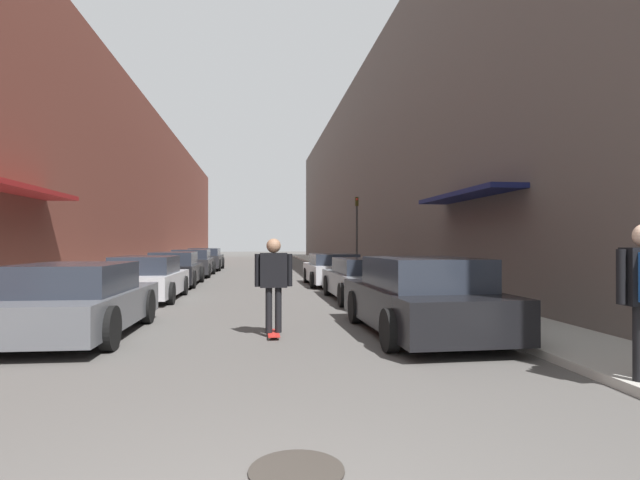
{
  "coord_description": "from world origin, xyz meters",
  "views": [
    {
      "loc": [
        0.07,
        -2.23,
        1.66
      ],
      "look_at": [
        1.8,
        11.66,
        1.73
      ],
      "focal_mm": 28.0,
      "sensor_mm": 36.0,
      "label": 1
    }
  ],
  "objects_px": {
    "parked_car_left_3": "(192,263)",
    "manhole_cover": "(296,471)",
    "parked_car_left_0": "(77,301)",
    "traffic_light": "(357,227)",
    "parked_car_left_2": "(175,269)",
    "parked_car_right_2": "(333,270)",
    "parked_car_left_4": "(205,259)",
    "parked_car_right_0": "(421,298)",
    "skateboarder": "(274,276)",
    "parked_car_left_1": "(147,279)",
    "parked_car_right_1": "(366,280)"
  },
  "relations": [
    {
      "from": "traffic_light",
      "to": "parked_car_right_0",
      "type": "bearing_deg",
      "value": -97.17
    },
    {
      "from": "parked_car_right_2",
      "to": "traffic_light",
      "type": "height_order",
      "value": "traffic_light"
    },
    {
      "from": "manhole_cover",
      "to": "parked_car_left_3",
      "type": "bearing_deg",
      "value": 99.27
    },
    {
      "from": "skateboarder",
      "to": "parked_car_right_2",
      "type": "bearing_deg",
      "value": 75.81
    },
    {
      "from": "parked_car_left_2",
      "to": "traffic_light",
      "type": "xyz_separation_m",
      "value": [
        8.11,
        4.92,
        1.83
      ]
    },
    {
      "from": "parked_car_left_0",
      "to": "parked_car_left_3",
      "type": "relative_size",
      "value": 0.98
    },
    {
      "from": "parked_car_left_2",
      "to": "skateboarder",
      "type": "relative_size",
      "value": 2.59
    },
    {
      "from": "parked_car_left_3",
      "to": "parked_car_right_1",
      "type": "distance_m",
      "value": 12.75
    },
    {
      "from": "parked_car_left_4",
      "to": "parked_car_right_0",
      "type": "height_order",
      "value": "parked_car_right_0"
    },
    {
      "from": "parked_car_left_1",
      "to": "traffic_light",
      "type": "distance_m",
      "value": 12.84
    },
    {
      "from": "parked_car_right_1",
      "to": "skateboarder",
      "type": "height_order",
      "value": "skateboarder"
    },
    {
      "from": "manhole_cover",
      "to": "traffic_light",
      "type": "height_order",
      "value": "traffic_light"
    },
    {
      "from": "parked_car_left_2",
      "to": "parked_car_left_4",
      "type": "relative_size",
      "value": 0.94
    },
    {
      "from": "parked_car_right_1",
      "to": "parked_car_right_2",
      "type": "xyz_separation_m",
      "value": [
        -0.2,
        5.16,
        0.0
      ]
    },
    {
      "from": "parked_car_right_0",
      "to": "manhole_cover",
      "type": "xyz_separation_m",
      "value": [
        -2.63,
        -5.06,
        -0.66
      ]
    },
    {
      "from": "parked_car_left_0",
      "to": "parked_car_left_3",
      "type": "bearing_deg",
      "value": 90.23
    },
    {
      "from": "parked_car_left_0",
      "to": "manhole_cover",
      "type": "distance_m",
      "value": 6.61
    },
    {
      "from": "parked_car_right_2",
      "to": "skateboarder",
      "type": "relative_size",
      "value": 2.34
    },
    {
      "from": "parked_car_right_1",
      "to": "skateboarder",
      "type": "relative_size",
      "value": 2.64
    },
    {
      "from": "parked_car_left_1",
      "to": "parked_car_right_2",
      "type": "distance_m",
      "value": 7.42
    },
    {
      "from": "parked_car_left_2",
      "to": "manhole_cover",
      "type": "distance_m",
      "value": 16.5
    },
    {
      "from": "parked_car_right_1",
      "to": "traffic_light",
      "type": "distance_m",
      "value": 10.98
    },
    {
      "from": "parked_car_left_0",
      "to": "parked_car_left_3",
      "type": "distance_m",
      "value": 15.84
    },
    {
      "from": "parked_car_right_1",
      "to": "manhole_cover",
      "type": "xyz_separation_m",
      "value": [
        -2.8,
        -10.37,
        -0.58
      ]
    },
    {
      "from": "manhole_cover",
      "to": "parked_car_left_4",
      "type": "bearing_deg",
      "value": 97.3
    },
    {
      "from": "parked_car_left_0",
      "to": "skateboarder",
      "type": "relative_size",
      "value": 2.47
    },
    {
      "from": "parked_car_left_3",
      "to": "manhole_cover",
      "type": "relative_size",
      "value": 6.22
    },
    {
      "from": "parked_car_right_2",
      "to": "parked_car_right_1",
      "type": "bearing_deg",
      "value": -87.81
    },
    {
      "from": "manhole_cover",
      "to": "skateboarder",
      "type": "bearing_deg",
      "value": 90.09
    },
    {
      "from": "parked_car_left_1",
      "to": "parked_car_left_3",
      "type": "bearing_deg",
      "value": 90.19
    },
    {
      "from": "parked_car_left_3",
      "to": "parked_car_left_0",
      "type": "bearing_deg",
      "value": -89.77
    },
    {
      "from": "parked_car_left_2",
      "to": "parked_car_right_1",
      "type": "relative_size",
      "value": 0.98
    },
    {
      "from": "parked_car_left_2",
      "to": "parked_car_right_0",
      "type": "relative_size",
      "value": 1.0
    },
    {
      "from": "parked_car_right_0",
      "to": "skateboarder",
      "type": "relative_size",
      "value": 2.6
    },
    {
      "from": "parked_car_right_2",
      "to": "skateboarder",
      "type": "xyz_separation_m",
      "value": [
        -2.61,
        -10.32,
        0.47
      ]
    },
    {
      "from": "parked_car_left_1",
      "to": "parked_car_right_2",
      "type": "bearing_deg",
      "value": 35.1
    },
    {
      "from": "parked_car_right_0",
      "to": "parked_car_left_3",
      "type": "bearing_deg",
      "value": 110.52
    },
    {
      "from": "parked_car_left_0",
      "to": "parked_car_left_3",
      "type": "height_order",
      "value": "parked_car_left_3"
    },
    {
      "from": "parked_car_left_4",
      "to": "manhole_cover",
      "type": "height_order",
      "value": "parked_car_left_4"
    },
    {
      "from": "parked_car_left_4",
      "to": "skateboarder",
      "type": "relative_size",
      "value": 2.76
    },
    {
      "from": "parked_car_left_3",
      "to": "traffic_light",
      "type": "bearing_deg",
      "value": -2.91
    },
    {
      "from": "parked_car_left_0",
      "to": "skateboarder",
      "type": "xyz_separation_m",
      "value": [
        3.43,
        -0.4,
        0.44
      ]
    },
    {
      "from": "parked_car_left_1",
      "to": "parked_car_left_4",
      "type": "relative_size",
      "value": 0.83
    },
    {
      "from": "parked_car_left_3",
      "to": "parked_car_right_2",
      "type": "relative_size",
      "value": 1.07
    },
    {
      "from": "parked_car_left_1",
      "to": "parked_car_right_0",
      "type": "xyz_separation_m",
      "value": [
        6.1,
        -6.2,
        0.06
      ]
    },
    {
      "from": "parked_car_left_3",
      "to": "parked_car_right_0",
      "type": "xyz_separation_m",
      "value": [
        6.13,
        -16.39,
        0.03
      ]
    },
    {
      "from": "parked_car_right_2",
      "to": "traffic_light",
      "type": "bearing_deg",
      "value": 69.68
    },
    {
      "from": "parked_car_left_2",
      "to": "parked_car_left_1",
      "type": "bearing_deg",
      "value": -90.03
    },
    {
      "from": "parked_car_left_1",
      "to": "parked_car_right_1",
      "type": "xyz_separation_m",
      "value": [
        6.27,
        -0.89,
        -0.01
      ]
    },
    {
      "from": "parked_car_right_2",
      "to": "manhole_cover",
      "type": "relative_size",
      "value": 5.8
    }
  ]
}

